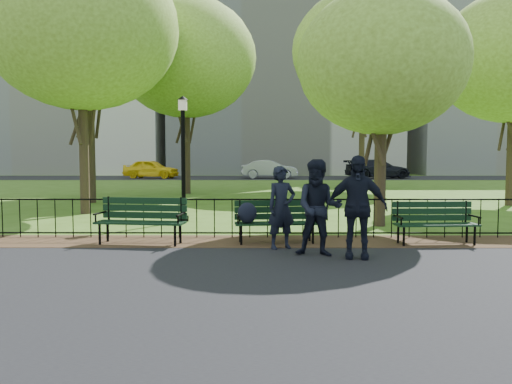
{
  "coord_description": "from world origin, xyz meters",
  "views": [
    {
      "loc": [
        -0.82,
        -9.17,
        1.83
      ],
      "look_at": [
        -0.86,
        1.5,
        1.08
      ],
      "focal_mm": 35.0,
      "sensor_mm": 36.0,
      "label": 1
    }
  ],
  "objects_px": {
    "person_left": "(282,207)",
    "park_bench_left_a": "(142,215)",
    "tree_near_w": "(81,28)",
    "tree_far_e": "(363,51)",
    "lamppost": "(183,153)",
    "park_bench_main": "(263,215)",
    "sedan_dark": "(378,169)",
    "person_right": "(356,207)",
    "park_bench_right_a": "(434,218)",
    "tree_near_e": "(382,63)",
    "taxi": "(151,169)",
    "tree_far_c": "(186,58)",
    "tree_mid_w": "(88,27)",
    "person_mid": "(319,208)",
    "sedan_silver": "(269,169)"
  },
  "relations": [
    {
      "from": "park_bench_left_a",
      "to": "lamppost",
      "type": "height_order",
      "value": "lamppost"
    },
    {
      "from": "sedan_dark",
      "to": "tree_near_w",
      "type": "bearing_deg",
      "value": 139.26
    },
    {
      "from": "tree_far_e",
      "to": "person_left",
      "type": "xyz_separation_m",
      "value": [
        -5.54,
        -19.09,
        -7.02
      ]
    },
    {
      "from": "person_mid",
      "to": "taxi",
      "type": "bearing_deg",
      "value": 116.75
    },
    {
      "from": "person_left",
      "to": "person_mid",
      "type": "distance_m",
      "value": 0.97
    },
    {
      "from": "sedan_dark",
      "to": "park_bench_main",
      "type": "bearing_deg",
      "value": 152.54
    },
    {
      "from": "park_bench_main",
      "to": "sedan_dark",
      "type": "bearing_deg",
      "value": 66.81
    },
    {
      "from": "sedan_silver",
      "to": "person_mid",
      "type": "bearing_deg",
      "value": 176.31
    },
    {
      "from": "park_bench_main",
      "to": "person_right",
      "type": "height_order",
      "value": "person_right"
    },
    {
      "from": "lamppost",
      "to": "tree_near_w",
      "type": "bearing_deg",
      "value": 151.0
    },
    {
      "from": "tree_near_e",
      "to": "taxi",
      "type": "height_order",
      "value": "tree_near_e"
    },
    {
      "from": "lamppost",
      "to": "sedan_dark",
      "type": "xyz_separation_m",
      "value": [
        12.4,
        28.59,
        -1.11
      ]
    },
    {
      "from": "tree_far_e",
      "to": "person_right",
      "type": "height_order",
      "value": "tree_far_e"
    },
    {
      "from": "park_bench_right_a",
      "to": "tree_near_w",
      "type": "relative_size",
      "value": 0.2
    },
    {
      "from": "park_bench_right_a",
      "to": "taxi",
      "type": "distance_m",
      "value": 35.14
    },
    {
      "from": "park_bench_main",
      "to": "tree_mid_w",
      "type": "xyz_separation_m",
      "value": [
        -6.81,
        9.53,
        6.31
      ]
    },
    {
      "from": "park_bench_right_a",
      "to": "tree_far_c",
      "type": "bearing_deg",
      "value": 113.16
    },
    {
      "from": "park_bench_right_a",
      "to": "sedan_dark",
      "type": "distance_m",
      "value": 32.97
    },
    {
      "from": "park_bench_right_a",
      "to": "sedan_silver",
      "type": "relative_size",
      "value": 0.36
    },
    {
      "from": "sedan_silver",
      "to": "sedan_dark",
      "type": "relative_size",
      "value": 0.86
    },
    {
      "from": "lamppost",
      "to": "tree_mid_w",
      "type": "distance_m",
      "value": 8.95
    },
    {
      "from": "tree_near_e",
      "to": "sedan_silver",
      "type": "height_order",
      "value": "tree_near_e"
    },
    {
      "from": "park_bench_right_a",
      "to": "lamppost",
      "type": "height_order",
      "value": "lamppost"
    },
    {
      "from": "tree_near_e",
      "to": "person_right",
      "type": "relative_size",
      "value": 3.34
    },
    {
      "from": "tree_near_w",
      "to": "person_left",
      "type": "distance_m",
      "value": 10.06
    },
    {
      "from": "park_bench_left_a",
      "to": "person_right",
      "type": "distance_m",
      "value": 4.49
    },
    {
      "from": "person_right",
      "to": "taxi",
      "type": "distance_m",
      "value": 35.89
    },
    {
      "from": "tree_far_e",
      "to": "person_mid",
      "type": "distance_m",
      "value": 21.56
    },
    {
      "from": "tree_near_w",
      "to": "person_mid",
      "type": "relative_size",
      "value": 4.79
    },
    {
      "from": "tree_near_e",
      "to": "person_mid",
      "type": "xyz_separation_m",
      "value": [
        -2.12,
        -4.09,
        -3.39
      ]
    },
    {
      "from": "park_bench_right_a",
      "to": "tree_far_c",
      "type": "height_order",
      "value": "tree_far_c"
    },
    {
      "from": "park_bench_main",
      "to": "sedan_dark",
      "type": "xyz_separation_m",
      "value": [
        10.17,
        32.27,
        0.21
      ]
    },
    {
      "from": "park_bench_left_a",
      "to": "sedan_silver",
      "type": "relative_size",
      "value": 0.4
    },
    {
      "from": "lamppost",
      "to": "sedan_dark",
      "type": "height_order",
      "value": "lamppost"
    },
    {
      "from": "tree_near_w",
      "to": "tree_far_e",
      "type": "bearing_deg",
      "value": 48.0
    },
    {
      "from": "tree_far_e",
      "to": "person_mid",
      "type": "bearing_deg",
      "value": -103.86
    },
    {
      "from": "person_right",
      "to": "park_bench_right_a",
      "type": "bearing_deg",
      "value": 47.9
    },
    {
      "from": "tree_far_e",
      "to": "taxi",
      "type": "distance_m",
      "value": 21.95
    },
    {
      "from": "tree_far_c",
      "to": "sedan_silver",
      "type": "xyz_separation_m",
      "value": [
        4.53,
        17.78,
        -5.94
      ]
    },
    {
      "from": "tree_near_e",
      "to": "taxi",
      "type": "bearing_deg",
      "value": 112.65
    },
    {
      "from": "park_bench_right_a",
      "to": "tree_near_w",
      "type": "distance_m",
      "value": 12.12
    },
    {
      "from": "person_mid",
      "to": "taxi",
      "type": "distance_m",
      "value": 35.5
    },
    {
      "from": "tree_mid_w",
      "to": "person_mid",
      "type": "distance_m",
      "value": 14.67
    },
    {
      "from": "tree_far_e",
      "to": "tree_far_c",
      "type": "bearing_deg",
      "value": -158.04
    },
    {
      "from": "person_left",
      "to": "park_bench_left_a",
      "type": "bearing_deg",
      "value": 144.95
    },
    {
      "from": "park_bench_main",
      "to": "park_bench_right_a",
      "type": "distance_m",
      "value": 3.59
    },
    {
      "from": "person_right",
      "to": "sedan_silver",
      "type": "height_order",
      "value": "person_right"
    },
    {
      "from": "person_mid",
      "to": "sedan_silver",
      "type": "bearing_deg",
      "value": 100.06
    },
    {
      "from": "park_bench_right_a",
      "to": "park_bench_main",
      "type": "bearing_deg",
      "value": 176.24
    },
    {
      "from": "tree_near_w",
      "to": "tree_far_c",
      "type": "relative_size",
      "value": 0.88
    }
  ]
}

